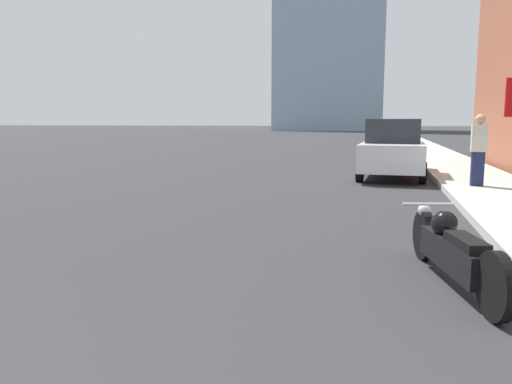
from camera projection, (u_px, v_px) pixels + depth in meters
name	position (u px, v px, depth m)	size (l,w,h in m)	color
sidewalk	(416.00, 143.00, 38.82)	(2.35, 240.00, 0.15)	#B2ADA3
motorcycle	(452.00, 250.00, 5.30)	(0.84, 2.54, 0.75)	black
parked_car_white	(393.00, 149.00, 15.25)	(2.08, 4.37, 1.80)	silver
parked_car_silver	(388.00, 139.00, 26.70)	(2.09, 4.05, 1.63)	#BCBCC1
parked_car_green	(387.00, 133.00, 38.87)	(1.92, 4.40, 1.60)	#1E6B33
parked_car_red	(385.00, 131.00, 49.02)	(2.09, 4.06, 1.66)	red
parked_car_black	(385.00, 129.00, 58.86)	(2.08, 4.10, 1.68)	black
pedestrian	(479.00, 149.00, 12.19)	(0.36, 0.25, 1.75)	#1E2347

